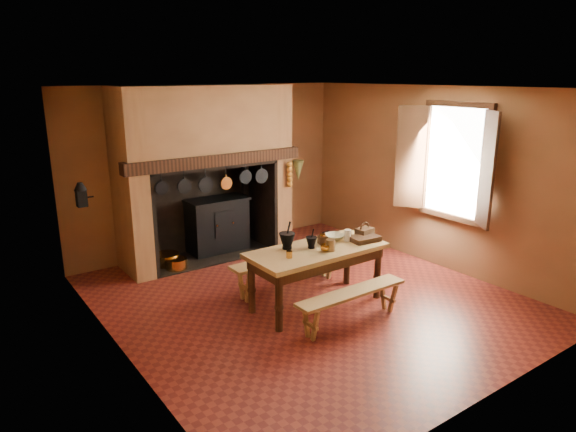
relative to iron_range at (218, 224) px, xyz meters
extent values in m
plane|color=maroon|center=(0.04, -2.45, -0.48)|extent=(5.50, 5.50, 0.00)
plane|color=silver|center=(0.04, -2.45, 2.32)|extent=(5.50, 5.50, 0.00)
cube|color=#91613A|center=(0.04, 0.30, 0.92)|extent=(5.00, 0.02, 2.80)
cube|color=#91613A|center=(-2.46, -2.45, 0.92)|extent=(0.02, 5.50, 2.80)
cube|color=#91613A|center=(2.54, -2.45, 0.92)|extent=(0.02, 5.50, 2.80)
cube|color=#91613A|center=(0.04, -5.20, 0.92)|extent=(5.00, 0.02, 2.80)
cube|color=#91613A|center=(-1.51, -0.15, 0.92)|extent=(0.30, 0.90, 2.80)
cube|color=#91613A|center=(0.99, -0.15, 0.92)|extent=(0.30, 0.90, 2.80)
cube|color=#91613A|center=(-0.26, -0.15, 1.72)|extent=(2.20, 0.90, 1.20)
cube|color=black|center=(-0.26, -0.55, 1.21)|extent=(2.95, 0.22, 0.18)
cube|color=black|center=(-0.26, 0.27, 0.32)|extent=(2.20, 0.06, 1.60)
cube|color=black|center=(-0.26, -0.15, -0.47)|extent=(2.20, 0.90, 0.02)
cube|color=black|center=(-0.01, 0.00, -0.03)|extent=(1.00, 0.50, 0.90)
cube|color=black|center=(-0.01, -0.02, 0.44)|extent=(1.04, 0.54, 0.04)
cube|color=black|center=(-0.01, -0.26, 0.07)|extent=(0.35, 0.02, 0.45)
cylinder|color=black|center=(0.54, 0.00, 0.77)|extent=(0.10, 0.10, 0.70)
cylinder|color=#AF7128|center=(-0.16, -0.28, 0.07)|extent=(0.03, 0.03, 0.03)
cylinder|color=#AF7128|center=(0.14, -0.28, 0.07)|extent=(0.03, 0.03, 0.03)
cylinder|color=#AF7128|center=(-1.01, -0.15, -0.38)|extent=(0.40, 0.40, 0.20)
cylinder|color=#AF7128|center=(-0.96, -0.40, -0.39)|extent=(0.34, 0.34, 0.18)
cube|color=black|center=(-1.21, -0.05, -0.40)|extent=(0.18, 0.18, 0.16)
cone|color=#515528|center=(1.22, -0.66, 0.90)|extent=(0.20, 0.20, 0.35)
cube|color=white|center=(2.52, -2.85, 1.22)|extent=(0.02, 1.00, 1.60)
cube|color=#361D11|center=(2.49, -2.85, 2.06)|extent=(0.08, 1.16, 0.08)
cube|color=#361D11|center=(2.49, -2.85, 0.38)|extent=(0.08, 1.16, 0.08)
cube|color=#361D11|center=(2.29, -3.53, 1.22)|extent=(0.29, 0.39, 1.60)
cube|color=#361D11|center=(2.29, -2.17, 1.22)|extent=(0.29, 0.39, 1.60)
cube|color=black|center=(-2.38, -0.90, 0.97)|extent=(0.12, 0.12, 0.22)
cone|color=black|center=(-2.38, -0.90, 1.12)|extent=(0.16, 0.16, 0.10)
cylinder|color=black|center=(-2.29, -0.90, 0.97)|extent=(0.12, 0.02, 0.02)
cube|color=tan|center=(0.03, -2.67, 0.28)|extent=(1.83, 0.81, 0.06)
cube|color=#361D11|center=(0.03, -2.67, 0.18)|extent=(1.71, 0.69, 0.14)
cylinder|color=#361D11|center=(-0.78, -2.97, -0.12)|extent=(0.09, 0.09, 0.73)
cylinder|color=#361D11|center=(0.84, -2.97, -0.12)|extent=(0.09, 0.09, 0.73)
cylinder|color=#361D11|center=(-0.78, -2.36, -0.12)|extent=(0.09, 0.09, 0.73)
cylinder|color=#361D11|center=(0.84, -2.36, -0.12)|extent=(0.09, 0.09, 0.73)
cube|color=tan|center=(0.03, -3.35, -0.07)|extent=(1.56, 0.27, 0.04)
cube|color=tan|center=(0.03, -2.02, -0.01)|extent=(1.75, 0.31, 0.04)
cylinder|color=black|center=(-0.30, -2.46, 0.33)|extent=(0.12, 0.12, 0.04)
cone|color=black|center=(-0.30, -2.46, 0.43)|extent=(0.21, 0.21, 0.17)
cylinder|color=black|center=(-0.27, -2.46, 0.58)|extent=(0.09, 0.04, 0.17)
cylinder|color=black|center=(-0.03, -2.62, 0.32)|extent=(0.09, 0.09, 0.03)
cone|color=black|center=(-0.03, -2.62, 0.40)|extent=(0.15, 0.15, 0.12)
cylinder|color=black|center=(-0.01, -2.62, 0.50)|extent=(0.06, 0.04, 0.12)
cube|color=#361D11|center=(0.20, -2.57, 0.36)|extent=(0.14, 0.14, 0.11)
cylinder|color=#AF7128|center=(0.20, -2.57, 0.43)|extent=(0.08, 0.08, 0.03)
cylinder|color=black|center=(0.25, -2.57, 0.46)|extent=(0.09, 0.04, 0.03)
cylinder|color=#AF7128|center=(-0.47, -2.75, 0.35)|extent=(0.10, 0.10, 0.09)
cylinder|color=#AF7128|center=(0.23, -2.54, 0.36)|extent=(0.10, 0.10, 0.10)
imported|color=beige|center=(0.45, -2.52, 0.34)|extent=(0.29, 0.29, 0.07)
cylinder|color=brown|center=(0.11, -2.84, 0.38)|extent=(0.16, 0.16, 0.15)
cylinder|color=beige|center=(0.55, -2.67, 0.39)|extent=(0.11, 0.11, 0.16)
cube|color=#432A14|center=(0.84, -2.69, 0.37)|extent=(0.25, 0.20, 0.13)
torus|color=#432A14|center=(0.84, -2.69, 0.44)|extent=(0.19, 0.04, 0.19)
cube|color=#361D11|center=(0.73, -2.80, 0.34)|extent=(0.42, 0.32, 0.07)
imported|color=#AF7128|center=(0.04, -2.82, 0.36)|extent=(0.15, 0.15, 0.09)
camera|label=1|loc=(-3.93, -7.54, 2.48)|focal=32.00mm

